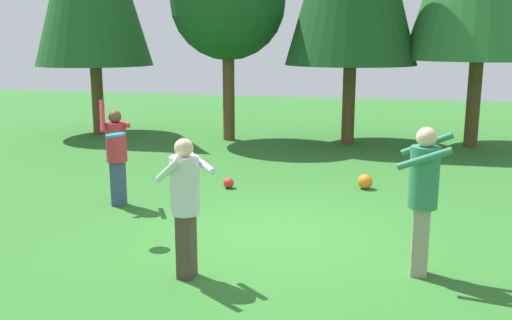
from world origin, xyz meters
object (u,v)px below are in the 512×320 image
Objects in this scene: person_bystander at (423,188)px; tree_left at (228,3)px; person_catcher at (185,197)px; ball_orange at (365,182)px; person_thrower at (117,149)px; frisbee at (115,135)px; ball_red at (229,183)px.

tree_left is (-4.86, 8.45, 2.67)m from person_bystander.
ball_orange is at bearing -73.78° from person_catcher.
person_thrower is 1.67m from frisbee.
tree_left is (-0.77, 8.06, 2.27)m from frisbee.
ball_orange is (-0.84, 3.89, -0.92)m from person_bystander.
person_catcher reaches higher than ball_red.
person_thrower reaches higher than frisbee.
ball_red is at bearing -167.02° from ball_orange.
tree_left is at bearing 131.41° from ball_orange.
ball_orange is at bearing 47.09° from frisbee.
ball_red is at bearing 75.68° from frisbee.
tree_left is (-0.03, 6.65, 2.77)m from person_thrower.
person_bystander reaches higher than ball_orange.
ball_red is (-0.69, 4.03, -0.88)m from person_catcher.
ball_orange is (3.25, 3.50, -1.33)m from frisbee.
person_thrower reaches higher than person_catcher.
person_catcher is 2.76m from person_bystander.
person_thrower is 1.00× the size of person_bystander.
person_thrower is at bearing -134.54° from ball_red.
tree_left is at bearing 106.44° from ball_red.
person_bystander reaches higher than frisbee.
person_bystander is at bearing -44.67° from ball_red.
ball_red is 0.04× the size of tree_left.
person_thrower is at bearing -15.01° from person_bystander.
person_bystander is 4.80m from ball_red.
frisbee is at bearing 0.00° from person_catcher.
person_thrower is 8.85× the size of ball_red.
person_catcher is 0.31× the size of tree_left.
tree_left is at bearing 95.46° from frisbee.
frisbee is at bearing -0.00° from person_thrower.
person_bystander is 6.37× the size of ball_orange.
person_thrower is at bearing -11.47° from person_catcher.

